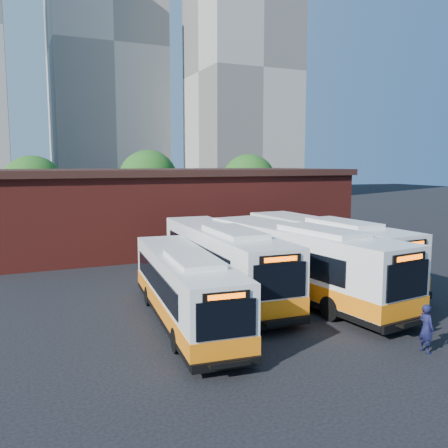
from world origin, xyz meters
name	(u,v)px	position (x,y,z in m)	size (l,w,h in m)	color
ground	(300,314)	(0.00, 0.00, 0.00)	(220.00, 220.00, 0.00)	black
bus_west	(185,290)	(-5.17, 1.05, 1.44)	(3.45, 11.75, 3.16)	white
bus_midwest	(223,263)	(-1.85, 4.57, 1.66)	(3.45, 13.54, 3.65)	white
bus_mideast	(299,264)	(1.57, 2.53, 1.70)	(4.41, 13.98, 3.75)	white
bus_east	(324,251)	(4.98, 5.14, 1.67)	(3.36, 13.60, 3.67)	white
transit_worker	(426,328)	(1.76, -5.58, 0.90)	(0.65, 0.43, 1.79)	#121435
depot_building	(169,207)	(0.00, 20.00, 3.26)	(28.60, 12.60, 6.40)	maroon
tree_west	(33,186)	(-10.00, 32.00, 4.64)	(6.00, 6.00, 7.65)	#382314
tree_mid	(148,180)	(2.00, 34.00, 5.08)	(6.56, 6.56, 8.36)	#382314
tree_east	(249,181)	(13.00, 31.00, 4.83)	(6.24, 6.24, 7.96)	#382314
tower_center	(105,50)	(7.00, 86.00, 30.34)	(22.00, 20.00, 61.20)	#BAB5AA
tower_right	(242,73)	(30.00, 68.00, 24.34)	(18.00, 18.00, 49.20)	#AEA99F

